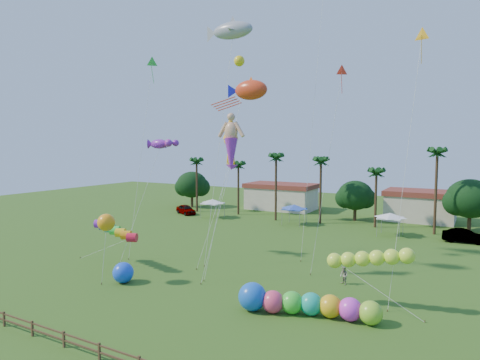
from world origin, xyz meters
The scene contains 21 objects.
ground centered at (0.00, 0.00, 0.00)m, with size 160.00×160.00×0.00m, color #285116.
tree_line centered at (3.57, 44.00, 4.28)m, with size 69.46×8.91×11.00m.
buildings_row centered at (-3.09, 50.00, 2.00)m, with size 35.00×7.00×4.00m.
tent_row centered at (-6.00, 36.33, 2.75)m, with size 31.00×4.00×0.60m.
fence centered at (0.00, -6.00, 0.61)m, with size 36.12×0.12×1.00m.
car_a centered at (-26.01, 36.72, 0.81)m, with size 1.91×4.75×1.62m, color #4C4C54.
car_b centered at (16.73, 36.42, 0.84)m, with size 1.77×5.07×1.67m, color #4C4C54.
spectator_b centered at (8.28, 13.61, 0.78)m, with size 0.76×0.59×1.56m, color gray.
caterpillar_inflatable centered at (7.62, 5.55, 0.87)m, with size 10.12×3.83×2.07m.
blue_ball centered at (-8.64, 4.50, 0.91)m, with size 1.82×1.82×1.82m, color blue.
rainbow_tube centered at (-11.74, 7.23, 3.33)m, with size 9.99×2.30×3.77m.
green_worm centered at (8.89, 8.83, 3.35)m, with size 9.59×2.16×4.04m.
orange_ball_kite centered at (-9.68, 3.69, 5.38)m, with size 1.91×1.91×6.14m.
merman_kite centered at (-1.49, 10.99, 12.00)m, with size 2.25×4.41×14.46m.
fish_kite centered at (-0.86, 13.60, 17.16)m, with size 5.23×7.05×18.21m.
shark_kite centered at (-5.09, 17.38, 23.98)m, with size 6.51×6.92×25.10m.
squid_kite centered at (-4.19, 15.43, 12.51)m, with size 2.11×5.49×14.78m.
lobster_kite centered at (-12.10, 13.66, 12.12)m, with size 4.23×6.65×12.85m.
delta_kite_red centered at (6.44, 17.87, 18.62)m, with size 2.25×3.73×19.55m.
delta_kite_yellow centered at (13.83, 13.75, 20.10)m, with size 1.79×4.90×21.06m.
delta_kite_green centered at (-13.52, 14.29, 20.68)m, with size 1.09×4.74×21.64m.
Camera 1 is at (18.34, -22.16, 12.16)m, focal length 32.00 mm.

